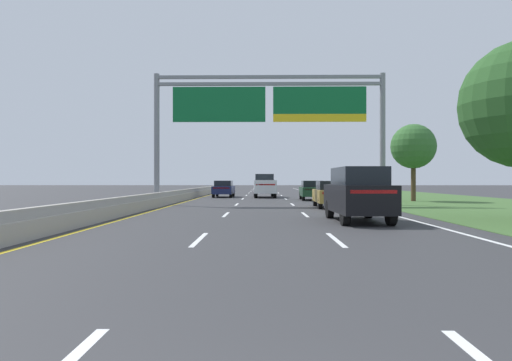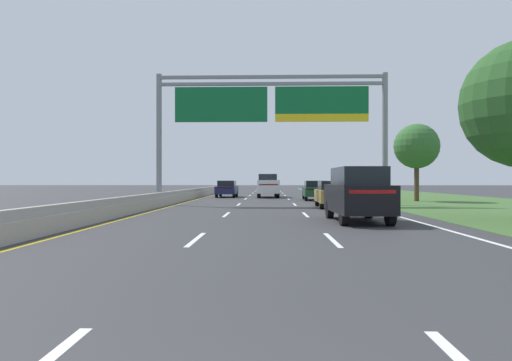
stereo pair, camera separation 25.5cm
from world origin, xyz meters
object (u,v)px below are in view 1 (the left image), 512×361
at_px(roadside_tree_mid, 413,147).
at_px(overhead_sign_gantry, 269,111).
at_px(car_black_right_lane_suv, 358,193).
at_px(car_navy_left_lane_sedan, 224,189).
at_px(pickup_truck_white, 265,186).
at_px(car_gold_right_lane_sedan, 331,194).
at_px(car_darkgreen_right_lane_sedan, 312,190).

bearing_deg(roadside_tree_mid, overhead_sign_gantry, -154.12).
distance_m(car_black_right_lane_suv, car_navy_left_lane_sedan, 26.56).
height_order(overhead_sign_gantry, pickup_truck_white, overhead_sign_gantry).
bearing_deg(pickup_truck_white, car_gold_right_lane_sedan, -168.10).
xyz_separation_m(car_darkgreen_right_lane_sedan, roadside_tree_mid, (7.49, -2.15, 3.36)).
height_order(pickup_truck_white, car_darkgreen_right_lane_sedan, pickup_truck_white).
xyz_separation_m(car_black_right_lane_suv, car_navy_left_lane_sedan, (-7.40, 25.51, -0.28)).
relative_size(car_gold_right_lane_sedan, car_black_right_lane_suv, 0.93).
bearing_deg(overhead_sign_gantry, car_darkgreen_right_lane_sedan, 64.56).
bearing_deg(car_navy_left_lane_sedan, car_black_right_lane_suv, -162.80).
height_order(car_navy_left_lane_sedan, car_darkgreen_right_lane_sedan, same).
height_order(pickup_truck_white, car_gold_right_lane_sedan, pickup_truck_white).
relative_size(overhead_sign_gantry, car_navy_left_lane_sedan, 3.40).
distance_m(pickup_truck_white, car_black_right_lane_suv, 25.50).
relative_size(car_black_right_lane_suv, car_navy_left_lane_sedan, 1.07).
bearing_deg(overhead_sign_gantry, car_black_right_lane_suv, -74.51).
relative_size(car_black_right_lane_suv, car_darkgreen_right_lane_sedan, 1.07).
bearing_deg(car_darkgreen_right_lane_sedan, car_gold_right_lane_sedan, -178.88).
bearing_deg(car_navy_left_lane_sedan, pickup_truck_white, -92.71).
height_order(pickup_truck_white, car_black_right_lane_suv, pickup_truck_white).
bearing_deg(roadside_tree_mid, pickup_truck_white, 144.57).
bearing_deg(pickup_truck_white, car_black_right_lane_suv, -173.65).
bearing_deg(roadside_tree_mid, car_navy_left_lane_sedan, 151.34).
bearing_deg(car_black_right_lane_suv, car_darkgreen_right_lane_sedan, -2.31).
bearing_deg(car_gold_right_lane_sedan, pickup_truck_white, 14.56).
distance_m(overhead_sign_gantry, car_navy_left_lane_sedan, 15.24).
relative_size(overhead_sign_gantry, roadside_tree_mid, 2.55).
bearing_deg(car_black_right_lane_suv, car_navy_left_lane_sedan, 14.76).
bearing_deg(car_darkgreen_right_lane_sedan, car_navy_left_lane_sedan, 52.28).
relative_size(overhead_sign_gantry, car_gold_right_lane_sedan, 3.40).
height_order(car_gold_right_lane_sedan, car_navy_left_lane_sedan, same).
xyz_separation_m(overhead_sign_gantry, car_gold_right_lane_sedan, (3.61, -2.65, -5.31)).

